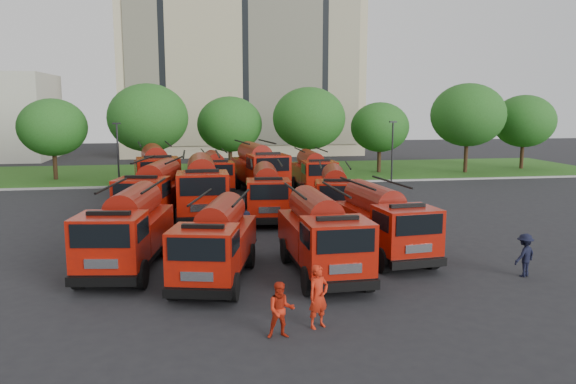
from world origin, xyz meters
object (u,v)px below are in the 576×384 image
fire_truck_5 (202,188)px  firefighter_4 (246,255)px  fire_truck_1 (216,242)px  fire_truck_9 (215,172)px  firefighter_1 (281,337)px  fire_truck_7 (335,194)px  fire_truck_2 (321,235)px  firefighter_3 (523,276)px  fire_truck_0 (128,230)px  fire_truck_4 (155,193)px  firefighter_0 (318,327)px  fire_truck_3 (383,222)px  fire_truck_10 (259,168)px  fire_truck_6 (267,193)px  firefighter_2 (431,257)px  fire_truck_11 (313,172)px  fire_truck_8 (156,172)px  firefighter_5 (368,225)px

fire_truck_5 → firefighter_4: bearing=-78.4°
fire_truck_1 → fire_truck_9: fire_truck_9 is taller
firefighter_1 → fire_truck_7: bearing=72.2°
fire_truck_7 → fire_truck_5: bearing=-178.8°
fire_truck_2 → firefighter_3: bearing=-13.8°
fire_truck_0 → fire_truck_9: bearing=86.7°
fire_truck_4 → fire_truck_5: bearing=26.2°
firefighter_1 → fire_truck_0: bearing=124.6°
fire_truck_4 → fire_truck_5: size_ratio=0.98×
fire_truck_7 → firefighter_3: 12.64m
firefighter_0 → fire_truck_7: bearing=47.8°
fire_truck_7 → fire_truck_9: (-6.39, 11.09, 0.00)m
fire_truck_3 → firefighter_4: fire_truck_3 is taller
fire_truck_0 → fire_truck_7: (10.51, 8.20, -0.11)m
fire_truck_5 → fire_truck_2: bearing=-69.0°
fire_truck_2 → fire_truck_10: 20.79m
fire_truck_0 → fire_truck_6: (6.68, 8.83, -0.05)m
fire_truck_9 → fire_truck_10: size_ratio=0.81×
fire_truck_7 → firefighter_0: (-4.32, -15.28, -1.47)m
fire_truck_2 → fire_truck_3: size_ratio=1.00×
fire_truck_4 → firefighter_2: fire_truck_4 is taller
fire_truck_9 → firefighter_2: (8.53, -19.66, -1.48)m
fire_truck_4 → firefighter_2: bearing=-25.7°
fire_truck_0 → fire_truck_11: fire_truck_0 is taller
fire_truck_11 → firefighter_3: (3.77, -21.32, -1.52)m
fire_truck_2 → fire_truck_3: fire_truck_2 is taller
fire_truck_8 → fire_truck_0: bearing=-97.2°
fire_truck_4 → fire_truck_11: fire_truck_4 is taller
fire_truck_1 → fire_truck_8: (-3.48, 19.47, 0.35)m
fire_truck_4 → fire_truck_9: size_ratio=1.17×
fire_truck_4 → firefighter_5: bearing=-1.3°
fire_truck_5 → fire_truck_8: (-3.09, 7.97, 0.03)m
firefighter_3 → firefighter_5: 10.26m
fire_truck_8 → fire_truck_9: (4.18, 1.79, -0.34)m
firefighter_5 → firefighter_1: bearing=77.0°
fire_truck_5 → firefighter_1: 17.37m
fire_truck_11 → firefighter_1: size_ratio=4.10×
firefighter_5 → fire_truck_5: bearing=-6.7°
fire_truck_2 → firefighter_3: 7.90m
fire_truck_3 → fire_truck_4: (-10.19, 8.62, 0.16)m
fire_truck_9 → firefighter_1: (0.87, -26.93, -1.48)m
fire_truck_1 → firefighter_1: fire_truck_1 is taller
fire_truck_4 → fire_truck_7: 10.07m
fire_truck_6 → fire_truck_8: (-6.73, 8.67, 0.28)m
fire_truck_1 → fire_truck_11: 21.29m
fire_truck_10 → firefighter_2: bearing=-83.0°
fire_truck_9 → firefighter_2: fire_truck_9 is taller
fire_truck_10 → fire_truck_11: size_ratio=1.22×
fire_truck_1 → fire_truck_4: fire_truck_4 is taller
fire_truck_11 → firefighter_2: size_ratio=4.14×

